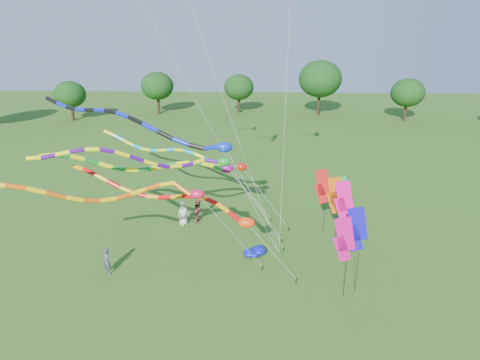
{
  "coord_description": "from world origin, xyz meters",
  "views": [
    {
      "loc": [
        1.24,
        -17.7,
        12.88
      ],
      "look_at": [
        0.07,
        4.59,
        4.8
      ],
      "focal_mm": 30.0,
      "sensor_mm": 36.0,
      "label": 1
    }
  ],
  "objects_px": {
    "tube_kite_orange": "(117,193)",
    "tube_kite_red": "(181,201)",
    "person_a": "(183,214)",
    "blue_nylon_heap": "(259,252)",
    "person_c": "(199,210)",
    "person_b": "(107,261)"
  },
  "relations": [
    {
      "from": "tube_kite_orange",
      "to": "person_b",
      "type": "distance_m",
      "value": 5.85
    },
    {
      "from": "person_a",
      "to": "person_c",
      "type": "bearing_deg",
      "value": -7.8
    },
    {
      "from": "tube_kite_orange",
      "to": "blue_nylon_heap",
      "type": "xyz_separation_m",
      "value": [
        6.76,
        4.66,
        -5.68
      ]
    },
    {
      "from": "tube_kite_red",
      "to": "tube_kite_orange",
      "type": "bearing_deg",
      "value": -100.26
    },
    {
      "from": "tube_kite_orange",
      "to": "blue_nylon_heap",
      "type": "bearing_deg",
      "value": 12.04
    },
    {
      "from": "tube_kite_orange",
      "to": "person_c",
      "type": "relative_size",
      "value": 7.26
    },
    {
      "from": "tube_kite_red",
      "to": "tube_kite_orange",
      "type": "height_order",
      "value": "tube_kite_orange"
    },
    {
      "from": "tube_kite_orange",
      "to": "person_b",
      "type": "relative_size",
      "value": 7.85
    },
    {
      "from": "tube_kite_orange",
      "to": "person_a",
      "type": "xyz_separation_m",
      "value": [
        1.31,
        8.69,
        -5.04
      ]
    },
    {
      "from": "person_a",
      "to": "person_b",
      "type": "bearing_deg",
      "value": -152.22
    },
    {
      "from": "tube_kite_orange",
      "to": "tube_kite_red",
      "type": "bearing_deg",
      "value": 38.84
    },
    {
      "from": "tube_kite_orange",
      "to": "person_a",
      "type": "distance_m",
      "value": 10.13
    },
    {
      "from": "tube_kite_red",
      "to": "person_a",
      "type": "distance_m",
      "value": 5.63
    },
    {
      "from": "tube_kite_red",
      "to": "blue_nylon_heap",
      "type": "xyz_separation_m",
      "value": [
        4.58,
        0.66,
        -3.63
      ]
    },
    {
      "from": "person_b",
      "to": "tube_kite_red",
      "type": "bearing_deg",
      "value": 59.16
    },
    {
      "from": "tube_kite_orange",
      "to": "person_b",
      "type": "xyz_separation_m",
      "value": [
        -1.88,
        2.17,
        -5.09
      ]
    },
    {
      "from": "blue_nylon_heap",
      "to": "person_a",
      "type": "height_order",
      "value": "person_a"
    },
    {
      "from": "blue_nylon_heap",
      "to": "person_a",
      "type": "bearing_deg",
      "value": 143.53
    },
    {
      "from": "tube_kite_red",
      "to": "person_a",
      "type": "xyz_separation_m",
      "value": [
        -0.88,
        4.69,
        -2.99
      ]
    },
    {
      "from": "blue_nylon_heap",
      "to": "person_c",
      "type": "distance_m",
      "value": 6.4
    },
    {
      "from": "tube_kite_red",
      "to": "person_a",
      "type": "height_order",
      "value": "tube_kite_red"
    },
    {
      "from": "tube_kite_orange",
      "to": "person_b",
      "type": "bearing_deg",
      "value": 108.3
    }
  ]
}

